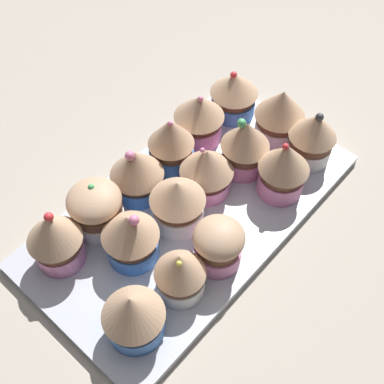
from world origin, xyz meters
TOP-DOWN VIEW (x-y plane):
  - ground_plane at (0.00, 0.00)cm, footprint 180.00×180.00cm
  - baking_tray at (0.00, 0.00)cm, footprint 40.92×22.12cm
  - cupcake_0 at (-16.04, -6.58)cm, footprint 6.57×6.57cm
  - cupcake_1 at (-9.24, -6.98)cm, footprint 6.63×6.63cm
  - cupcake_2 at (-3.48, -6.55)cm, footprint 5.85×5.85cm
  - cupcake_3 at (2.56, -6.51)cm, footprint 6.52×6.52cm
  - cupcake_4 at (9.14, -6.38)cm, footprint 6.22×6.22cm
  - cupcake_5 at (14.94, -6.30)cm, footprint 6.02×6.02cm
  - cupcake_6 at (-16.32, 0.71)cm, footprint 6.58×6.58cm
  - cupcake_7 at (-9.04, 0.70)cm, footprint 6.09×6.09cm
  - cupcake_8 at (-3.34, -0.63)cm, footprint 6.57×6.57cm
  - cupcake_9 at (2.45, -0.44)cm, footprint 6.48×6.48cm
  - cupcake_10 at (9.24, -0.65)cm, footprint 6.36×6.36cm
  - cupcake_11 at (-15.90, 6.00)cm, footprint 6.03×6.03cm
  - cupcake_12 at (-9.19, 6.35)cm, footprint 6.13×6.13cm
  - cupcake_13 at (3.53, 6.92)cm, footprint 5.62×5.62cm
  - cupcake_14 at (8.86, 6.21)cm, footprint 5.47×5.47cm
  - cupcake_15 at (15.23, 5.90)cm, footprint 6.35×6.35cm

SIDE VIEW (x-z plane):
  - ground_plane at x=0.00cm, z-range -3.00..0.00cm
  - baking_tray at x=0.00cm, z-range 0.00..1.20cm
  - cupcake_13 at x=3.53cm, z-range 1.33..7.63cm
  - cupcake_4 at x=9.14cm, z-range 1.14..7.91cm
  - cupcake_0 at x=-16.04cm, z-range 1.19..8.16cm
  - cupcake_14 at x=8.86cm, z-range 1.17..8.31cm
  - cupcake_8 at x=-3.34cm, z-range 1.27..8.32cm
  - cupcake_9 at x=2.45cm, z-range 1.34..8.41cm
  - cupcake_15 at x=15.23cm, z-range 1.34..8.57cm
  - cupcake_1 at x=-9.24cm, z-range 1.26..8.80cm
  - cupcake_3 at x=2.56cm, z-range 1.19..8.91cm
  - cupcake_10 at x=9.24cm, z-range 1.19..8.93cm
  - cupcake_11 at x=-15.90cm, z-range 1.17..9.10cm
  - cupcake_2 at x=-3.48cm, z-range 1.14..9.14cm
  - cupcake_5 at x=14.94cm, z-range 1.26..9.44cm
  - cupcake_7 at x=-9.04cm, z-range 1.23..9.50cm
  - cupcake_12 at x=-9.19cm, z-range 1.27..9.49cm
  - cupcake_6 at x=-16.32cm, z-range 1.43..9.34cm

